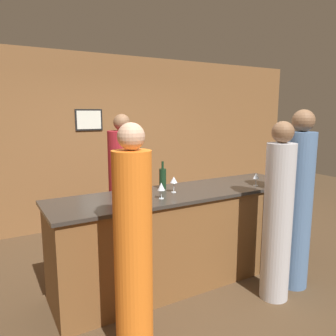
{
  "coord_description": "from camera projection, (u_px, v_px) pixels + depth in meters",
  "views": [
    {
      "loc": [
        -1.87,
        -2.91,
        1.88
      ],
      "look_at": [
        -0.14,
        0.1,
        1.28
      ],
      "focal_mm": 35.0,
      "sensor_mm": 36.0,
      "label": 1
    }
  ],
  "objects": [
    {
      "name": "wine_glass_1",
      "position": [
        256.0,
        176.0,
        3.79
      ],
      "size": [
        0.07,
        0.07,
        0.15
      ],
      "color": "silver",
      "rests_on": "bar_counter"
    },
    {
      "name": "guest_2",
      "position": [
        133.0,
        250.0,
        2.45
      ],
      "size": [
        0.29,
        0.29,
        1.81
      ],
      "color": "orange",
      "rests_on": "ground_plane"
    },
    {
      "name": "bartender",
      "position": [
        123.0,
        193.0,
        4.17
      ],
      "size": [
        0.37,
        0.37,
        1.85
      ],
      "rotation": [
        0.0,
        0.0,
        3.14
      ],
      "color": "maroon",
      "rests_on": "ground_plane"
    },
    {
      "name": "ground_plane",
      "position": [
        183.0,
        279.0,
        3.73
      ],
      "size": [
        14.0,
        14.0,
        0.0
      ],
      "primitive_type": "plane",
      "color": "#4C3823"
    },
    {
      "name": "guest_1",
      "position": [
        278.0,
        217.0,
        3.23
      ],
      "size": [
        0.28,
        0.28,
        1.79
      ],
      "color": "#B2B2B7",
      "rests_on": "ground_plane"
    },
    {
      "name": "bar_counter",
      "position": [
        183.0,
        236.0,
        3.64
      ],
      "size": [
        2.91,
        0.77,
        1.03
      ],
      "color": "brown",
      "rests_on": "ground_plane"
    },
    {
      "name": "wine_glass_0",
      "position": [
        174.0,
        180.0,
        3.46
      ],
      "size": [
        0.08,
        0.08,
        0.17
      ],
      "color": "silver",
      "rests_on": "bar_counter"
    },
    {
      "name": "wine_glass_3",
      "position": [
        161.0,
        187.0,
        3.22
      ],
      "size": [
        0.07,
        0.07,
        0.16
      ],
      "color": "silver",
      "rests_on": "bar_counter"
    },
    {
      "name": "guest_0",
      "position": [
        298.0,
        205.0,
        3.46
      ],
      "size": [
        0.3,
        0.3,
        1.9
      ],
      "color": "#4C6B93",
      "rests_on": "ground_plane"
    },
    {
      "name": "back_wall",
      "position": [
        108.0,
        140.0,
        5.5
      ],
      "size": [
        8.0,
        0.08,
        2.8
      ],
      "color": "brown",
      "rests_on": "ground_plane"
    },
    {
      "name": "wine_glass_2",
      "position": [
        119.0,
        188.0,
        3.14
      ],
      "size": [
        0.08,
        0.08,
        0.16
      ],
      "color": "silver",
      "rests_on": "bar_counter"
    },
    {
      "name": "wine_bottle_0",
      "position": [
        163.0,
        178.0,
        3.63
      ],
      "size": [
        0.08,
        0.08,
        0.31
      ],
      "color": "black",
      "rests_on": "bar_counter"
    }
  ]
}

